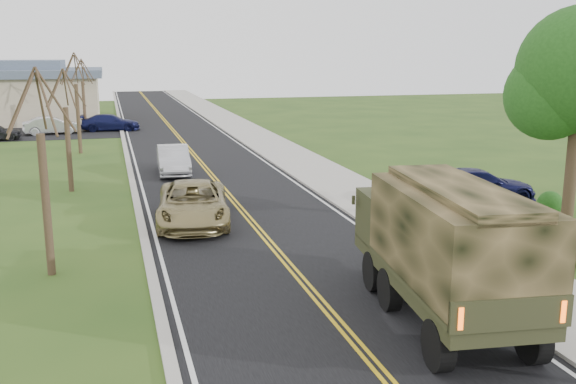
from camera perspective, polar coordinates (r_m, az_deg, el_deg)
name	(u,v)px	position (r m, az deg, el deg)	size (l,w,h in m)	color
road	(179,138)	(49.99, -9.65, 4.79)	(8.00, 120.00, 0.01)	black
curb_right	(232,135)	(50.57, -4.96, 5.07)	(0.30, 120.00, 0.12)	#9E998E
sidewalk_right	(254,134)	(50.92, -3.02, 5.14)	(3.20, 120.00, 0.10)	#9E998E
curb_left	(123,139)	(49.73, -14.42, 4.59)	(0.30, 120.00, 0.10)	#9E998E
bare_tree_a	(45,188)	(19.78, -20.81, 0.33)	(1.93, 2.26, 6.08)	#38281C
bare_tree_b	(68,139)	(31.62, -18.99, 4.45)	(1.83, 2.14, 5.73)	#38281C
bare_tree_c	(78,110)	(43.50, -18.19, 6.91)	(2.04, 2.39, 6.42)	#38281C
bare_tree_d	(84,100)	(55.47, -17.70, 7.77)	(1.88, 2.20, 5.91)	#38281C
military_truck	(445,241)	(15.87, 13.76, -4.29)	(3.23, 7.31, 3.53)	black
suv_champagne	(193,204)	(24.76, -8.45, -1.02)	(2.62, 5.69, 1.58)	#938453
sedan_silver	(173,160)	(35.05, -10.16, 2.82)	(1.61, 4.62, 1.52)	#B4B4B9
pickup_navy	(477,186)	(29.06, 16.44, 0.52)	(2.10, 5.17, 1.50)	#0F1139
lot_car_silver	(51,125)	(54.54, -20.29, 5.58)	(1.51, 4.32, 1.42)	#B8B7BC
lot_car_navy	(111,123)	(55.49, -15.50, 5.97)	(1.93, 4.74, 1.38)	#11143E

